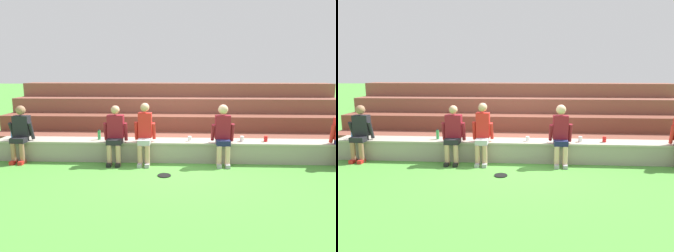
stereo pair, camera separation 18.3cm
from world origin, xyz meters
The scene contains 13 objects.
ground_plane centered at (0.00, 0.00, 0.00)m, with size 80.00×80.00×0.00m, color #4C9338.
stone_seating_wall centered at (0.00, 0.28, 0.26)m, with size 8.48×0.60×0.48m.
brick_bleachers centered at (0.00, 2.65, 0.64)m, with size 9.95×2.95×1.70m.
person_far_left centered at (-3.57, 0.02, 0.71)m, with size 0.55×0.54×1.32m.
person_left_of_center centered at (-1.33, -0.04, 0.70)m, with size 0.55×0.54×1.34m.
person_center centered at (-0.65, -0.01, 0.73)m, with size 0.48×0.60×1.39m.
person_right_of_center centered at (1.12, -0.02, 0.73)m, with size 0.52×0.54×1.37m.
water_bottle_near_right centered at (-3.89, 0.23, 0.60)m, with size 0.07×0.07×0.25m.
water_bottle_center_gap centered at (-1.79, 0.29, 0.60)m, with size 0.07×0.07×0.24m.
plastic_cup_middle centered at (0.38, 0.22, 0.54)m, with size 0.09×0.09×0.11m, color white.
plastic_cup_left_end centered at (2.16, 0.25, 0.55)m, with size 0.08×0.08×0.13m, color red.
plastic_cup_right_end centered at (1.60, 0.24, 0.55)m, with size 0.09×0.09×0.13m, color white.
frisbee centered at (-0.16, -0.87, 0.01)m, with size 0.27×0.27×0.02m, color black.
Camera 1 is at (0.19, -6.91, 2.14)m, focal length 33.16 mm.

